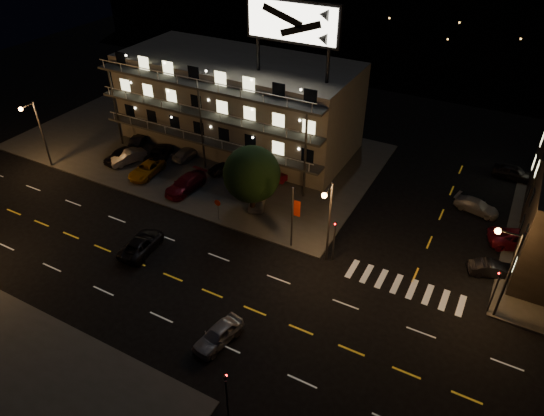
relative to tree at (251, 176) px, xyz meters
The scene contains 28 objects.
ground 12.08m from the tree, 86.22° to the right, with size 140.00×140.00×0.00m, color black.
curb_nw 16.49m from the tree, 146.49° to the left, with size 44.00×24.00×0.15m, color #393936.
motel 15.68m from the tree, 126.01° to the left, with size 28.00×13.80×18.10m.
streetlight_nw 25.48m from the tree, behind, with size 0.44×1.92×8.00m.
streetlight_nc 9.82m from the tree, 19.57° to the right, with size 0.44×1.92×8.00m.
streetlight_ne 23.07m from the tree, ahead, with size 1.92×0.44×8.00m.
signal_nw 10.28m from the tree, 15.62° to the right, with size 0.20×0.27×4.60m.
signal_sw 22.07m from the tree, 63.71° to the right, with size 0.20×0.27×4.60m.
signal_ne 22.98m from the tree, ahead, with size 0.27×0.20×4.60m.
banner_north 6.55m from the tree, 25.83° to the right, with size 0.83×0.16×6.40m.
stop_sign 4.41m from the tree, 130.43° to the right, with size 0.91×0.11×2.61m.
tree is the anchor object (origin of this frame).
lot_car_0 19.24m from the tree, behind, with size 1.76×4.38×1.49m, color black.
lot_car_1 18.23m from the tree, behind, with size 1.51×4.33×1.43m, color gray.
lot_car_2 14.52m from the tree, behind, with size 2.24×4.86×1.35m, color orange.
lot_car_3 9.01m from the tree, behind, with size 2.14×5.25×1.52m, color maroon.
lot_car_4 3.89m from the tree, 98.19° to the left, with size 1.60×3.97×1.35m, color gray.
lot_car_5 20.69m from the tree, 163.66° to the left, with size 1.39×3.99×1.32m, color black.
lot_car_6 16.25m from the tree, 164.12° to the left, with size 2.36×5.12×1.42m, color black.
lot_car_7 14.29m from the tree, 154.12° to the left, with size 1.78×4.37×1.27m, color gray.
lot_car_8 9.23m from the tree, 142.44° to the left, with size 1.49×3.70×1.26m, color black.
lot_car_9 6.27m from the tree, 99.45° to the left, with size 1.57×4.49×1.48m, color maroon.
side_car_0 22.77m from the tree, ahead, with size 1.36×3.91×1.29m, color black.
side_car_1 25.31m from the tree, 16.57° to the left, with size 2.56×5.54×1.54m, color maroon.
side_car_2 22.79m from the tree, 29.26° to the left, with size 1.78×4.39×1.27m, color gray.
side_car_3 29.77m from the tree, 41.38° to the left, with size 1.80×4.48×1.53m, color black.
road_car_east 16.59m from the tree, 68.49° to the right, with size 1.69×4.21×1.44m, color gray.
road_car_west 11.91m from the tree, 121.25° to the right, with size 2.31×5.01×1.39m, color black.
Camera 1 is at (19.70, -22.56, 28.31)m, focal length 32.00 mm.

